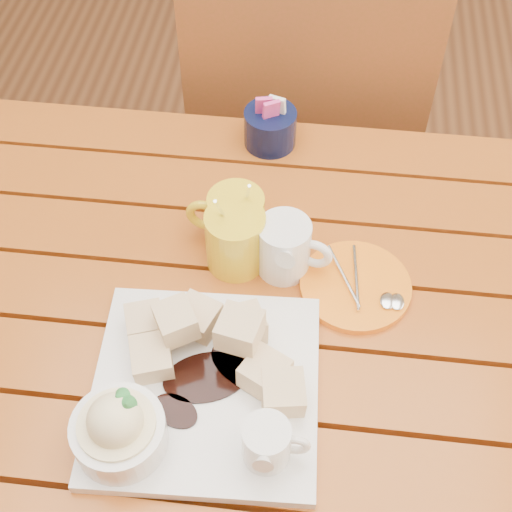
# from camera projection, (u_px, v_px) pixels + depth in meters

# --- Properties ---
(ground) EXTENTS (5.00, 5.00, 0.00)m
(ground) POSITION_uv_depth(u_px,v_px,m) (239.00, 494.00, 1.60)
(ground) COLOR brown
(ground) RESTS_ON ground
(table) EXTENTS (1.20, 0.79, 0.75)m
(table) POSITION_uv_depth(u_px,v_px,m) (231.00, 343.00, 1.10)
(table) COLOR #964213
(table) RESTS_ON ground
(dessert_plate) EXTENTS (0.30, 0.30, 0.12)m
(dessert_plate) POSITION_uv_depth(u_px,v_px,m) (186.00, 392.00, 0.89)
(dessert_plate) COLOR white
(dessert_plate) RESTS_ON table
(coffee_mug_left) EXTENTS (0.12, 0.08, 0.14)m
(coffee_mug_left) POSITION_uv_depth(u_px,v_px,m) (234.00, 219.00, 1.05)
(coffee_mug_left) COLOR yellow
(coffee_mug_left) RESTS_ON table
(coffee_mug_right) EXTENTS (0.12, 0.09, 0.14)m
(coffee_mug_right) POSITION_uv_depth(u_px,v_px,m) (238.00, 239.00, 1.02)
(coffee_mug_right) COLOR yellow
(coffee_mug_right) RESTS_ON table
(cream_pitcher) EXTENTS (0.11, 0.09, 0.09)m
(cream_pitcher) POSITION_uv_depth(u_px,v_px,m) (286.00, 247.00, 1.01)
(cream_pitcher) COLOR white
(cream_pitcher) RESTS_ON table
(sugar_caddy) EXTENTS (0.09, 0.09, 0.10)m
(sugar_caddy) POSITION_uv_depth(u_px,v_px,m) (270.00, 127.00, 1.19)
(sugar_caddy) COLOR black
(sugar_caddy) RESTS_ON table
(orange_saucer) EXTENTS (0.16, 0.16, 0.02)m
(orange_saucer) POSITION_uv_depth(u_px,v_px,m) (356.00, 286.00, 1.02)
(orange_saucer) COLOR orange
(orange_saucer) RESTS_ON table
(chair_far) EXTENTS (0.47, 0.47, 0.97)m
(chair_far) POSITION_uv_depth(u_px,v_px,m) (304.00, 131.00, 1.55)
(chair_far) COLOR brown
(chair_far) RESTS_ON ground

